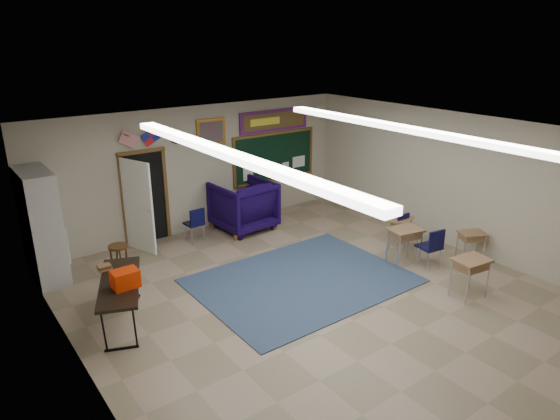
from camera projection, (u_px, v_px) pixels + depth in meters
floor at (321, 301)px, 9.01m from camera, size 9.00×9.00×0.00m
back_wall at (199, 169)px, 11.91m from camera, size 8.00×0.04×3.00m
left_wall at (84, 291)px, 6.26m from camera, size 0.04×9.00×3.00m
right_wall at (463, 184)px, 10.75m from camera, size 0.04×9.00×3.00m
ceiling at (326, 136)px, 8.00m from camera, size 8.00×9.00×0.04m
area_rug at (302, 280)px, 9.72m from camera, size 4.00×3.00×0.02m
fluorescent_strips at (326, 140)px, 8.02m from camera, size 3.86×6.00×0.10m
doorway at (143, 200)px, 11.10m from camera, size 1.10×0.89×2.16m
chalkboard at (275, 158)px, 13.13m from camera, size 2.55×0.14×1.30m
bulletin_board at (274, 120)px, 12.80m from camera, size 2.10×0.05×0.55m
framed_art_print at (211, 132)px, 11.80m from camera, size 0.75×0.05×0.65m
wall_clock at (176, 137)px, 11.29m from camera, size 0.32×0.05×0.32m
wall_flags at (140, 135)px, 10.75m from camera, size 1.16×0.06×0.70m
storage_cabinet at (42, 226)px, 9.47m from camera, size 0.59×1.25×2.20m
wingback_armchair at (243, 205)px, 12.15m from camera, size 1.37×1.41×1.21m
student_chair_reading at (194, 224)px, 11.47m from camera, size 0.44×0.44×0.82m
student_chair_desk_a at (429, 248)px, 10.15m from camera, size 0.49×0.49×0.87m
student_chair_desk_b at (408, 233)px, 10.97m from camera, size 0.40×0.40×0.80m
student_desk_front_left at (404, 244)px, 10.31m from camera, size 0.74×0.61×0.79m
student_desk_front_right at (400, 231)px, 11.14m from camera, size 0.70×0.63×0.69m
student_desk_back_left at (470, 276)px, 9.00m from camera, size 0.69×0.55×0.76m
student_desk_back_right at (471, 245)px, 10.50m from camera, size 0.65×0.59×0.64m
folding_table at (122, 300)px, 8.21m from camera, size 1.26×1.92×1.04m
wooden_stool at (119, 260)px, 9.80m from camera, size 0.38×0.38×0.67m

